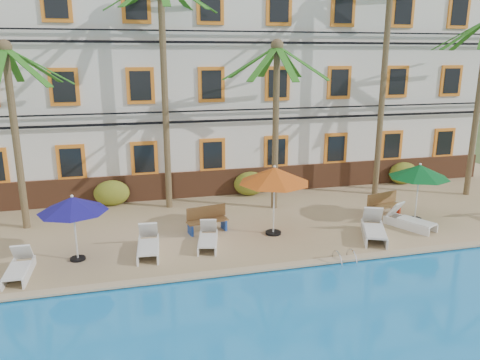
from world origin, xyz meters
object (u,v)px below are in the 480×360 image
object	(u,v)px
bench_left	(207,219)
pool_ladder	(344,261)
lounger_a	(19,268)
lounger_b	(148,245)
palm_c	(276,101)
lounger_e	(409,220)
umbrella_green	(419,172)
palm_b	(164,64)
lounger_d	(374,229)
bench_right	(383,205)
umbrella_red	(274,176)
umbrella_blue	(73,205)
lounger_c	(208,238)
palm_a	(12,109)
palm_d	(386,51)

from	to	relation	value
bench_left	pool_ladder	size ratio (longest dim) A/B	2.10
lounger_a	lounger_b	size ratio (longest dim) A/B	0.90
palm_c	lounger_e	world-z (taller)	palm_c
umbrella_green	palm_b	bearing A→B (deg)	156.41
umbrella_green	lounger_d	size ratio (longest dim) A/B	1.05
bench_right	pool_ladder	world-z (taller)	bench_right
palm_c	bench_left	world-z (taller)	palm_c
umbrella_red	lounger_b	size ratio (longest dim) A/B	1.31
lounger_d	bench_right	bearing A→B (deg)	52.49
umbrella_blue	bench_right	distance (m)	11.66
lounger_c	lounger_d	world-z (taller)	lounger_d
lounger_e	pool_ladder	xyz separation A→B (m)	(-3.68, -2.12, -0.28)
palm_a	bench_right	world-z (taller)	palm_a
palm_b	umbrella_green	world-z (taller)	palm_b
palm_b	lounger_d	size ratio (longest dim) A/B	4.29
lounger_c	lounger_d	size ratio (longest dim) A/B	0.84
palm_d	lounger_a	distance (m)	16.40
pool_ladder	palm_b	bearing A→B (deg)	124.85
umbrella_green	bench_right	world-z (taller)	umbrella_green
umbrella_red	bench_right	size ratio (longest dim) A/B	1.62
palm_d	lounger_a	size ratio (longest dim) A/B	5.89
palm_d	lounger_a	world-z (taller)	palm_d
umbrella_green	lounger_b	xyz separation A→B (m)	(-10.30, -0.64, -1.65)
palm_a	bench_left	distance (m)	7.83
palm_d	bench_right	world-z (taller)	palm_d
palm_b	pool_ladder	xyz separation A→B (m)	(4.73, -6.79, -5.90)
palm_a	lounger_e	xyz separation A→B (m)	(13.84, -3.53, -4.12)
palm_b	palm_d	xyz separation A→B (m)	(9.46, -0.40, 0.50)
palm_a	lounger_b	bearing A→B (deg)	-39.28
palm_c	lounger_e	xyz separation A→B (m)	(4.14, -3.47, -4.17)
umbrella_green	bench_right	distance (m)	1.92
palm_c	lounger_a	world-z (taller)	palm_c
palm_b	lounger_a	xyz separation A→B (m)	(-4.91, -5.37, -5.64)
lounger_a	umbrella_red	bearing A→B (deg)	9.26
umbrella_red	bench_left	distance (m)	2.97
umbrella_red	lounger_d	distance (m)	3.99
palm_d	umbrella_green	size ratio (longest dim) A/B	4.48
palm_d	umbrella_red	size ratio (longest dim) A/B	4.02
umbrella_green	bench_right	xyz separation A→B (m)	(-0.99, 0.74, -1.48)
palm_a	lounger_c	bearing A→B (deg)	-28.39
palm_a	lounger_e	distance (m)	14.86
palm_a	bench_left	xyz separation A→B (m)	(6.45, -2.05, -3.94)
lounger_d	pool_ladder	world-z (taller)	lounger_d
pool_ladder	lounger_b	bearing A→B (deg)	159.84
palm_b	bench_right	world-z (taller)	palm_b
lounger_a	lounger_e	size ratio (longest dim) A/B	0.89
palm_c	pool_ladder	size ratio (longest dim) A/B	9.20
umbrella_red	bench_left	bearing A→B (deg)	159.90
palm_c	bench_right	distance (m)	5.93
lounger_d	bench_left	bearing A→B (deg)	160.00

